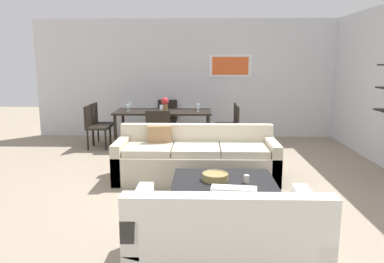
# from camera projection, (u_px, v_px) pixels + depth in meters

# --- Properties ---
(ground_plane) EXTENTS (18.00, 18.00, 0.00)m
(ground_plane) POSITION_uv_depth(u_px,v_px,m) (204.00, 185.00, 5.27)
(ground_plane) COLOR gray
(back_wall_unit) EXTENTS (8.40, 0.09, 2.70)m
(back_wall_unit) POSITION_uv_depth(u_px,v_px,m) (217.00, 79.00, 8.47)
(back_wall_unit) COLOR silver
(back_wall_unit) RESTS_ON ground
(sofa_beige) EXTENTS (2.39, 0.90, 0.78)m
(sofa_beige) POSITION_uv_depth(u_px,v_px,m) (196.00, 159.00, 5.55)
(sofa_beige) COLOR beige
(sofa_beige) RESTS_ON ground
(loveseat_white) EXTENTS (1.61, 0.90, 0.78)m
(loveseat_white) POSITION_uv_depth(u_px,v_px,m) (225.00, 235.00, 3.13)
(loveseat_white) COLOR white
(loveseat_white) RESTS_ON ground
(coffee_table) EXTENTS (1.20, 0.98, 0.38)m
(coffee_table) POSITION_uv_depth(u_px,v_px,m) (223.00, 196.00, 4.32)
(coffee_table) COLOR black
(coffee_table) RESTS_ON ground
(decorative_bowl) EXTENTS (0.31, 0.31, 0.09)m
(decorative_bowl) POSITION_uv_depth(u_px,v_px,m) (215.00, 176.00, 4.30)
(decorative_bowl) COLOR #99844C
(decorative_bowl) RESTS_ON coffee_table
(candle_jar) EXTENTS (0.06, 0.06, 0.09)m
(candle_jar) POSITION_uv_depth(u_px,v_px,m) (246.00, 179.00, 4.22)
(candle_jar) COLOR silver
(candle_jar) RESTS_ON coffee_table
(dining_table) EXTENTS (1.96, 0.86, 0.75)m
(dining_table) POSITION_uv_depth(u_px,v_px,m) (163.00, 114.00, 7.55)
(dining_table) COLOR black
(dining_table) RESTS_ON ground
(dining_chair_right_near) EXTENTS (0.44, 0.44, 0.88)m
(dining_chair_right_near) POSITION_uv_depth(u_px,v_px,m) (231.00, 125.00, 7.35)
(dining_chair_right_near) COLOR black
(dining_chair_right_near) RESTS_ON ground
(dining_chair_left_near) EXTENTS (0.44, 0.44, 0.88)m
(dining_chair_left_near) POSITION_uv_depth(u_px,v_px,m) (94.00, 124.00, 7.43)
(dining_chair_left_near) COLOR black
(dining_chair_left_near) RESTS_ON ground
(dining_chair_left_far) EXTENTS (0.44, 0.44, 0.88)m
(dining_chair_left_far) POSITION_uv_depth(u_px,v_px,m) (100.00, 121.00, 7.81)
(dining_chair_left_far) COLOR black
(dining_chair_left_far) RESTS_ON ground
(dining_chair_foot) EXTENTS (0.44, 0.44, 0.88)m
(dining_chair_foot) POSITION_uv_depth(u_px,v_px,m) (159.00, 130.00, 6.76)
(dining_chair_foot) COLOR black
(dining_chair_foot) RESTS_ON ground
(dining_chair_right_far) EXTENTS (0.44, 0.44, 0.88)m
(dining_chair_right_far) POSITION_uv_depth(u_px,v_px,m) (230.00, 121.00, 7.73)
(dining_chair_right_far) COLOR black
(dining_chair_right_far) RESTS_ON ground
(dining_chair_head) EXTENTS (0.44, 0.44, 0.88)m
(dining_chair_head) POSITION_uv_depth(u_px,v_px,m) (167.00, 117.00, 8.40)
(dining_chair_head) COLOR black
(dining_chair_head) RESTS_ON ground
(wine_glass_head) EXTENTS (0.07, 0.07, 0.14)m
(wine_glass_head) POSITION_uv_depth(u_px,v_px,m) (165.00, 104.00, 7.88)
(wine_glass_head) COLOR silver
(wine_glass_head) RESTS_ON dining_table
(wine_glass_left_far) EXTENTS (0.07, 0.07, 0.16)m
(wine_glass_left_far) POSITION_uv_depth(u_px,v_px,m) (130.00, 105.00, 7.64)
(wine_glass_left_far) COLOR silver
(wine_glass_left_far) RESTS_ON dining_table
(wine_glass_foot) EXTENTS (0.06, 0.06, 0.17)m
(wine_glass_foot) POSITION_uv_depth(u_px,v_px,m) (161.00, 108.00, 7.15)
(wine_glass_foot) COLOR silver
(wine_glass_foot) RESTS_ON dining_table
(wine_glass_left_near) EXTENTS (0.08, 0.08, 0.14)m
(wine_glass_left_near) POSITION_uv_depth(u_px,v_px,m) (127.00, 106.00, 7.43)
(wine_glass_left_near) COLOR silver
(wine_glass_left_near) RESTS_ON dining_table
(wine_glass_right_near) EXTENTS (0.07, 0.07, 0.16)m
(wine_glass_right_near) POSITION_uv_depth(u_px,v_px,m) (198.00, 107.00, 7.39)
(wine_glass_right_near) COLOR silver
(wine_glass_right_near) RESTS_ON dining_table
(wine_glass_right_far) EXTENTS (0.06, 0.06, 0.14)m
(wine_glass_right_far) POSITION_uv_depth(u_px,v_px,m) (198.00, 106.00, 7.60)
(wine_glass_right_far) COLOR silver
(wine_glass_right_far) RESTS_ON dining_table
(centerpiece_vase) EXTENTS (0.16, 0.16, 0.28)m
(centerpiece_vase) POSITION_uv_depth(u_px,v_px,m) (165.00, 103.00, 7.50)
(centerpiece_vase) COLOR olive
(centerpiece_vase) RESTS_ON dining_table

